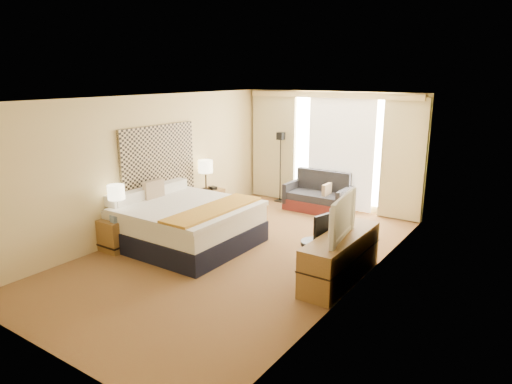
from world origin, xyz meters
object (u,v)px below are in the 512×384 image
Objects in this scene: lamp_right at (205,167)px; lamp_left at (116,193)px; media_dresser at (341,258)px; bed at (185,223)px; nightstand_right at (210,202)px; nightstand_left at (117,234)px; loveseat at (318,198)px; television at (336,216)px; desk_chair at (316,246)px; floor_lamp at (280,153)px.

lamp_left is at bearing -88.19° from lamp_right.
bed reaches higher than media_dresser.
lamp_right is at bearing -119.11° from nightstand_right.
media_dresser is (3.70, 1.05, 0.07)m from nightstand_left.
loveseat is 3.74m from television.
nightstand_left is 3.45m from desk_chair.
media_dresser is at bearing -20.24° from lamp_right.
desk_chair is at bearing 6.04° from bed.
bed is at bearing 47.23° from lamp_left.
desk_chair is at bearing 18.78° from nightstand_left.
desk_chair is at bearing -23.04° from nightstand_right.
nightstand_left is 4.39m from floor_lamp.
media_dresser is at bearing 15.75° from lamp_left.
television is (2.93, -3.32, -0.15)m from floor_lamp.
bed is at bearing -88.51° from floor_lamp.
media_dresser is 2.90m from bed.
nightstand_left is 3.84m from television.
nightstand_right is at bearing 60.89° from lamp_right.
bed is 1.30m from lamp_left.
floor_lamp reaches higher than nightstand_left.
lamp_right is at bearing 159.76° from media_dresser.
floor_lamp is 1.97m from lamp_right.
nightstand_left is 0.58× the size of desk_chair.
lamp_right reaches higher than lamp_left.
lamp_right is at bearing -112.78° from floor_lamp.
nightstand_right is 0.78m from lamp_right.
nightstand_left is 2.50m from nightstand_right.
nightstand_right is (0.00, 2.50, 0.00)m from nightstand_left.
lamp_right is at bearing 59.85° from television.
television reaches higher than media_dresser.
bed is at bearing 83.47° from television.
desk_chair reaches higher than nightstand_right.
lamp_right is (-1.85, -1.66, 0.77)m from loveseat.
lamp_right is 0.59× the size of television.
lamp_right reaches higher than loveseat.
lamp_left reaches higher than loveseat.
loveseat is at bearing -7.69° from floor_lamp.
bed is 1.91m from lamp_right.
lamp_left reaches higher than desk_chair.
desk_chair reaches higher than loveseat.
floor_lamp reaches higher than television.
loveseat is (1.81, 1.59, 0.01)m from nightstand_right.
loveseat is (1.81, 4.09, 0.01)m from nightstand_left.
nightstand_left is at bearing -99.64° from floor_lamp.
loveseat is 3.32m from desk_chair.
nightstand_right is 1.84m from bed.
nightstand_left is 2.55m from lamp_right.
floor_lamp is (-2.98, 3.19, 0.82)m from media_dresser.
floor_lamp reaches higher than lamp_right.
nightstand_right is 0.91× the size of lamp_left.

